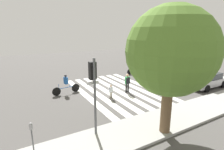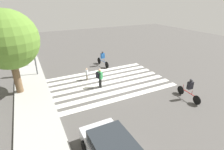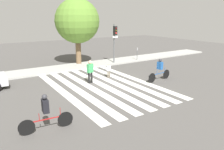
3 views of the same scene
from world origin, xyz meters
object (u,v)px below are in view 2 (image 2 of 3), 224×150
at_px(pedestrian_adult_tall_backpack, 87,73).
at_px(cyclist_near_curb, 190,88).
at_px(cyclist_far_lane, 103,58).
at_px(street_tree, 8,40).
at_px(parking_meter, 35,57).
at_px(traffic_light, 34,47).
at_px(pedestrian_adult_yellow_jacket, 100,77).

height_order(pedestrian_adult_tall_backpack, cyclist_near_curb, cyclist_near_curb).
bearing_deg(cyclist_far_lane, pedestrian_adult_tall_backpack, 127.39).
relative_size(street_tree, pedestrian_adult_tall_backpack, 5.64).
bearing_deg(street_tree, parking_meter, -15.94).
bearing_deg(cyclist_far_lane, cyclist_near_curb, -170.08).
xyz_separation_m(street_tree, cyclist_far_lane, (2.72, -8.28, -3.30)).
relative_size(traffic_light, pedestrian_adult_yellow_jacket, 2.40).
xyz_separation_m(parking_meter, street_tree, (-5.97, 1.70, 3.10)).
height_order(pedestrian_adult_yellow_jacket, cyclist_near_curb, pedestrian_adult_yellow_jacket).
relative_size(street_tree, pedestrian_adult_yellow_jacket, 3.85).
relative_size(traffic_light, cyclist_near_curb, 1.74).
distance_m(parking_meter, pedestrian_adult_tall_backpack, 7.07).
bearing_deg(cyclist_far_lane, traffic_light, 79.75).
bearing_deg(pedestrian_adult_yellow_jacket, pedestrian_adult_tall_backpack, 177.21).
xyz_separation_m(traffic_light, pedestrian_adult_yellow_jacket, (-4.96, -4.29, -1.79)).
height_order(traffic_light, pedestrian_adult_tall_backpack, traffic_light).
bearing_deg(street_tree, pedestrian_adult_tall_backpack, -89.77).
bearing_deg(parking_meter, cyclist_far_lane, -116.28).
xyz_separation_m(pedestrian_adult_yellow_jacket, cyclist_near_curb, (-4.67, -5.07, -0.09)).
bearing_deg(cyclist_far_lane, street_tree, 101.39).
xyz_separation_m(pedestrian_adult_yellow_jacket, pedestrian_adult_tall_backpack, (1.86, 0.48, -0.33)).
bearing_deg(pedestrian_adult_tall_backpack, pedestrian_adult_yellow_jacket, -177.81).
bearing_deg(cyclist_near_curb, pedestrian_adult_tall_backpack, 45.01).
bearing_deg(traffic_light, street_tree, 151.49).
distance_m(street_tree, cyclist_near_curb, 13.24).
bearing_deg(cyclist_far_lane, parking_meter, 56.94).
relative_size(pedestrian_adult_yellow_jacket, cyclist_near_curb, 0.73).
distance_m(cyclist_far_lane, cyclist_near_curb, 9.64).
height_order(parking_meter, cyclist_near_curb, cyclist_near_curb).
bearing_deg(traffic_light, parking_meter, -0.21).
height_order(traffic_light, cyclist_near_curb, traffic_light).
height_order(parking_meter, pedestrian_adult_yellow_jacket, pedestrian_adult_yellow_jacket).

